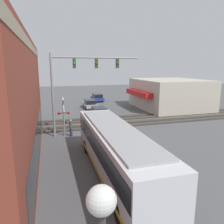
% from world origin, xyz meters
% --- Properties ---
extents(ground_plane, '(120.00, 120.00, 0.00)m').
position_xyz_m(ground_plane, '(0.00, 0.00, 0.00)').
color(ground_plane, '#565659').
extents(shop_building, '(11.33, 11.03, 4.64)m').
position_xyz_m(shop_building, '(13.82, -12.36, 2.33)').
color(shop_building, beige).
rests_on(shop_building, ground).
extents(city_bus, '(12.31, 2.59, 3.05)m').
position_xyz_m(city_bus, '(-5.36, 2.80, 1.69)').
color(city_bus, silver).
rests_on(city_bus, ground).
extents(traffic_signal_gantry, '(0.42, 8.62, 7.94)m').
position_xyz_m(traffic_signal_gantry, '(3.52, 3.72, 5.91)').
color(traffic_signal_gantry, gray).
rests_on(traffic_signal_gantry, ground).
extents(crossing_signal, '(1.41, 1.18, 3.81)m').
position_xyz_m(crossing_signal, '(3.44, 5.30, 2.30)').
color(crossing_signal, gray).
rests_on(crossing_signal, ground).
extents(rail_track_near, '(2.60, 60.00, 0.15)m').
position_xyz_m(rail_track_near, '(6.00, 0.00, 0.03)').
color(rail_track_near, '#332D28').
rests_on(rail_track_near, ground).
extents(rail_track_far, '(2.60, 60.00, 0.15)m').
position_xyz_m(rail_track_far, '(9.20, 0.00, 0.03)').
color(rail_track_far, '#332D28').
rests_on(rail_track_far, ground).
extents(parked_car_black, '(4.86, 1.82, 1.35)m').
position_xyz_m(parked_car_black, '(10.56, 0.20, 0.64)').
color(parked_car_black, black).
rests_on(parked_car_black, ground).
extents(parked_car_silver, '(4.46, 1.82, 1.41)m').
position_xyz_m(parked_car_silver, '(17.19, 0.20, 0.66)').
color(parked_car_silver, '#B7B7BC').
rests_on(parked_car_silver, ground).
extents(parked_car_blue, '(4.68, 1.82, 1.43)m').
position_xyz_m(parked_car_blue, '(24.26, -2.60, 0.67)').
color(parked_car_blue, navy).
rests_on(parked_car_blue, ground).
extents(pedestrian_at_crossing, '(0.34, 0.34, 1.69)m').
position_xyz_m(pedestrian_at_crossing, '(3.13, 4.70, 0.86)').
color(pedestrian_at_crossing, '#2D3351').
rests_on(pedestrian_at_crossing, ground).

